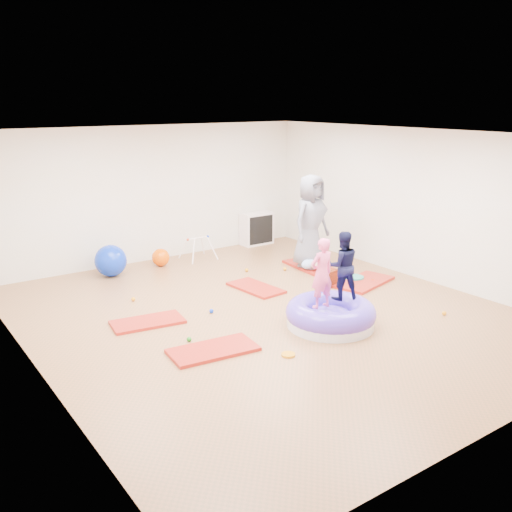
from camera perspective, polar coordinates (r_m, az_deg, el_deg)
room at (r=8.69m, az=1.14°, el=2.74°), size 7.01×8.01×2.81m
gym_mat_front_left at (r=7.85m, az=-4.31°, el=-9.35°), size 1.25×0.72×0.05m
gym_mat_mid_left at (r=8.91m, az=-10.79°, el=-6.50°), size 1.15×0.69×0.05m
gym_mat_center_back at (r=10.28m, az=-0.03°, el=-3.20°), size 0.63×1.12×0.05m
gym_mat_right at (r=10.77m, az=10.78°, el=-2.58°), size 1.35×0.91×0.05m
gym_mat_rear_right at (r=11.62m, az=5.49°, el=-1.03°), size 0.70×1.25×0.05m
inflatable_cushion at (r=8.69m, az=7.47°, el=-5.90°), size 1.36×1.36×0.43m
child_pink at (r=8.31m, az=6.60°, el=-1.40°), size 0.39×0.27×1.05m
child_navy at (r=8.70m, az=8.62°, el=-0.64°), size 0.64×0.59×1.06m
adult_caregiver at (r=11.35m, az=5.49°, el=3.51°), size 0.99×0.74×1.84m
infant at (r=11.29m, az=5.50°, el=-0.81°), size 0.37×0.37×0.22m
ball_pit_balls at (r=9.74m, az=2.57°, el=-4.20°), size 4.16×3.81×0.07m
exercise_ball_blue at (r=11.29m, az=-14.33°, el=-0.46°), size 0.61×0.61×0.61m
exercise_ball_orange at (r=11.80m, az=-9.51°, el=-0.14°), size 0.36×0.36×0.36m
infant_play_gym at (r=12.09m, az=-5.82°, el=1.11°), size 0.64×0.61×0.49m
cube_shelf at (r=13.33m, az=0.09°, el=2.77°), size 0.75×0.37×0.75m
balance_disc at (r=10.91m, az=9.77°, el=-2.22°), size 0.36×0.36×0.08m
backpack at (r=10.46m, az=7.39°, el=-2.23°), size 0.30×0.23×0.31m
yellow_toy at (r=7.73m, az=3.25°, el=-9.82°), size 0.19×0.19×0.03m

